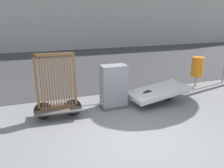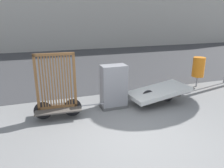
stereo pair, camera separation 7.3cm
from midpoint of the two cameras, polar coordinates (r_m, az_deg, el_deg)
ground_plane at (r=5.35m, az=6.75°, el=-14.09°), size 60.00×60.00×0.00m
road_strip at (r=13.21m, az=-9.60°, el=5.18°), size 56.00×10.99×0.01m
bike_cart_with_bedframe at (r=6.23m, az=-13.79°, el=-2.76°), size 1.99×0.77×1.85m
bike_cart_with_mattress at (r=7.30m, az=12.37°, el=-2.08°), size 2.35×1.20×0.58m
utility_cabinet at (r=6.77m, az=0.75°, el=-1.04°), size 0.84×0.52×1.35m
trash_bin at (r=9.39m, az=21.86°, el=4.11°), size 0.47×0.47×1.20m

